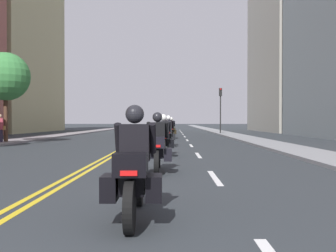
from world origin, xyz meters
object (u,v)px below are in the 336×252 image
Objects in this scene: motorcycle_3 at (168,134)px; motorcycle_4 at (165,132)px; motorcycle_1 at (157,148)px; motorcycle_7 at (172,128)px; traffic_light_far at (220,102)px; motorcycle_2 at (163,139)px; street_tree_0 at (6,77)px; motorcycle_0 at (134,172)px; pedestrian_0 at (0,129)px; motorcycle_6 at (169,128)px; motorcycle_5 at (171,130)px.

motorcycle_4 is at bearing 93.92° from motorcycle_3.
motorcycle_1 is 1.02× the size of motorcycle_7.
traffic_light_far is (5.32, 14.09, 2.60)m from motorcycle_4.
motorcycle_2 is 0.42× the size of street_tree_0.
street_tree_0 is at bearing 137.09° from motorcycle_2.
pedestrian_0 reaches higher than motorcycle_0.
street_tree_0 is (-9.63, -12.48, 3.31)m from motorcycle_6.
motorcycle_7 is 0.39× the size of street_tree_0.
motorcycle_6 reaches higher than motorcycle_2.
motorcycle_4 is at bearing 88.92° from motorcycle_0.
motorcycle_0 is 19.66m from pedestrian_0.
motorcycle_5 is 10.90m from traffic_light_far.
pedestrian_0 is (-14.88, -16.81, -2.34)m from traffic_light_far.
motorcycle_2 is (0.05, 4.63, 0.02)m from motorcycle_1.
street_tree_0 is (-9.57, 12.76, 3.33)m from motorcycle_1.
motorcycle_6 is 1.04× the size of motorcycle_7.
traffic_light_far is at bearing 79.17° from motorcycle_1.
street_tree_0 is at bearing -132.17° from traffic_light_far.
motorcycle_0 is 24.62m from motorcycle_5.
motorcycle_2 reaches higher than motorcycle_1.
motorcycle_4 is at bearing 13.19° from street_tree_0.
motorcycle_3 is 14.82m from motorcycle_6.
motorcycle_2 is 15.07m from motorcycle_5.
traffic_light_far is at bearing 35.84° from motorcycle_6.
pedestrian_0 reaches higher than motorcycle_5.
motorcycle_5 is at bearing 26.02° from pedestrian_0.
motorcycle_2 is 20.62m from motorcycle_6.
motorcycle_0 is at bearing -71.63° from pedestrian_0.
motorcycle_2 is 13.02m from street_tree_0.
traffic_light_far is at bearing 75.42° from motorcycle_2.
motorcycle_2 is 1.30× the size of pedestrian_0.
motorcycle_6 reaches higher than motorcycle_4.
traffic_light_far is (5.05, 18.64, 2.56)m from motorcycle_3.
motorcycle_3 reaches higher than motorcycle_0.
motorcycle_0 is 19.90m from motorcycle_4.
pedestrian_0 is at bearing -164.12° from motorcycle_4.
motorcycle_3 is at bearing -13.52° from street_tree_0.
pedestrian_0 is at bearing 118.04° from motorcycle_0.
traffic_light_far is at bearing 69.34° from motorcycle_4.
street_tree_0 is at bearing 126.18° from motorcycle_1.
motorcycle_1 is at bearing -93.23° from motorcycle_2.
motorcycle_3 is at bearing -21.31° from pedestrian_0.
motorcycle_4 is (-0.27, 4.55, -0.04)m from motorcycle_3.
traffic_light_far is (5.14, 3.83, 2.57)m from motorcycle_6.
motorcycle_7 is at bearing 50.10° from pedestrian_0.
pedestrian_0 reaches higher than motorcycle_7.
motorcycle_6 reaches higher than motorcycle_5.
motorcycle_0 is 1.26× the size of pedestrian_0.
motorcycle_3 is 1.00× the size of motorcycle_6.
traffic_light_far reaches higher than motorcycle_3.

